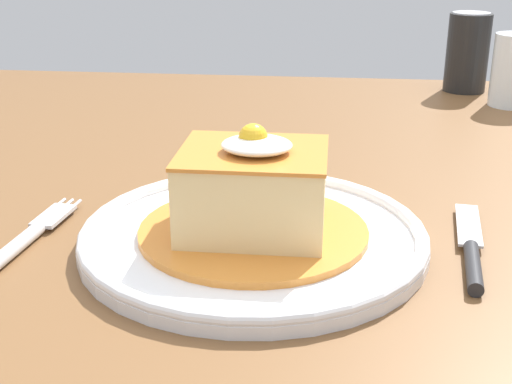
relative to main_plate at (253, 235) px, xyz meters
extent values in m
cube|color=brown|center=(0.02, 0.17, -0.03)|extent=(1.47, 1.04, 0.04)
cylinder|color=white|center=(0.00, 0.00, 0.00)|extent=(0.29, 0.29, 0.01)
torus|color=white|center=(0.00, 0.00, 0.00)|extent=(0.29, 0.29, 0.01)
cylinder|color=orange|center=(0.00, 0.00, 0.00)|extent=(0.19, 0.19, 0.01)
cube|color=#E5C684|center=(0.00, 0.00, 0.04)|extent=(0.12, 0.10, 0.06)
cube|color=orange|center=(0.00, 0.00, 0.07)|extent=(0.12, 0.10, 0.00)
ellipsoid|color=white|center=(0.00, 0.00, 0.08)|extent=(0.06, 0.05, 0.01)
sphere|color=yellow|center=(0.00, 0.00, 0.08)|extent=(0.02, 0.02, 0.02)
cylinder|color=silver|center=(-0.19, -0.04, 0.00)|extent=(0.02, 0.08, 0.01)
cube|color=silver|center=(-0.18, 0.03, 0.00)|extent=(0.03, 0.05, 0.00)
cylinder|color=silver|center=(-0.17, 0.05, 0.00)|extent=(0.01, 0.03, 0.00)
cylinder|color=silver|center=(-0.18, 0.05, 0.00)|extent=(0.01, 0.03, 0.00)
cylinder|color=silver|center=(-0.19, 0.05, 0.00)|extent=(0.01, 0.03, 0.00)
cylinder|color=#262628|center=(0.17, -0.03, 0.00)|extent=(0.02, 0.08, 0.01)
cube|color=silver|center=(0.18, 0.05, 0.00)|extent=(0.03, 0.09, 0.00)
cylinder|color=black|center=(0.27, 0.61, 0.05)|extent=(0.07, 0.07, 0.12)
cylinder|color=silver|center=(0.27, 0.61, 0.11)|extent=(0.06, 0.06, 0.00)
camera|label=1|loc=(0.06, -0.52, 0.24)|focal=48.50mm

